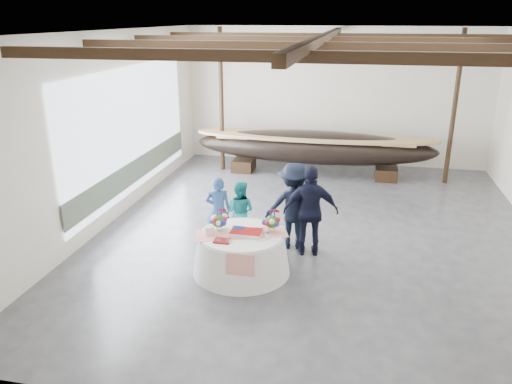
# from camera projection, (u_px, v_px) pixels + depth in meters

# --- Properties ---
(floor) EXTENTS (10.00, 12.00, 0.01)m
(floor) POSITION_uv_depth(u_px,v_px,m) (316.00, 231.00, 11.76)
(floor) COLOR #3D3D42
(floor) RESTS_ON ground
(wall_back) EXTENTS (10.00, 0.02, 4.50)m
(wall_back) POSITION_uv_depth(u_px,v_px,m) (336.00, 97.00, 16.55)
(wall_back) COLOR silver
(wall_back) RESTS_ON ground
(wall_front) EXTENTS (10.00, 0.02, 4.50)m
(wall_front) POSITION_uv_depth(u_px,v_px,m) (274.00, 262.00, 5.47)
(wall_front) COLOR silver
(wall_front) RESTS_ON ground
(wall_left) EXTENTS (0.02, 12.00, 4.50)m
(wall_left) POSITION_uv_depth(u_px,v_px,m) (112.00, 128.00, 11.97)
(wall_left) COLOR silver
(wall_left) RESTS_ON ground
(ceiling) EXTENTS (10.00, 12.00, 0.01)m
(ceiling) POSITION_uv_depth(u_px,v_px,m) (325.00, 31.00, 10.26)
(ceiling) COLOR white
(ceiling) RESTS_ON wall_back
(pavilion_structure) EXTENTS (9.80, 11.76, 4.50)m
(pavilion_structure) POSITION_uv_depth(u_px,v_px,m) (327.00, 54.00, 11.14)
(pavilion_structure) COLOR black
(pavilion_structure) RESTS_ON ground
(open_bay) EXTENTS (0.03, 7.00, 3.20)m
(open_bay) POSITION_uv_depth(u_px,v_px,m) (133.00, 136.00, 13.03)
(open_bay) COLOR silver
(open_bay) RESTS_ON ground
(longboat_display) EXTENTS (7.57, 1.51, 1.42)m
(longboat_display) POSITION_uv_depth(u_px,v_px,m) (314.00, 147.00, 15.66)
(longboat_display) COLOR black
(longboat_display) RESTS_ON ground
(banquet_table) EXTENTS (1.92, 1.92, 0.82)m
(banquet_table) POSITION_uv_depth(u_px,v_px,m) (241.00, 253.00, 9.78)
(banquet_table) COLOR white
(banquet_table) RESTS_ON ground
(tabletop_items) EXTENTS (1.85, 1.11, 0.40)m
(tabletop_items) POSITION_uv_depth(u_px,v_px,m) (242.00, 225.00, 9.68)
(tabletop_items) COLOR red
(tabletop_items) RESTS_ON banquet_table
(guest_woman_blue) EXTENTS (0.63, 0.49, 1.54)m
(guest_woman_blue) POSITION_uv_depth(u_px,v_px,m) (218.00, 210.00, 10.95)
(guest_woman_blue) COLOR navy
(guest_woman_blue) RESTS_ON ground
(guest_woman_teal) EXTENTS (0.75, 0.61, 1.43)m
(guest_woman_teal) POSITION_uv_depth(u_px,v_px,m) (240.00, 212.00, 11.03)
(guest_woman_teal) COLOR teal
(guest_woman_teal) RESTS_ON ground
(guest_man_left) EXTENTS (1.31, 0.86, 1.90)m
(guest_man_left) POSITION_uv_depth(u_px,v_px,m) (294.00, 206.00, 10.69)
(guest_man_left) COLOR black
(guest_man_left) RESTS_ON ground
(guest_man_right) EXTENTS (1.20, 0.63, 1.95)m
(guest_man_right) POSITION_uv_depth(u_px,v_px,m) (311.00, 211.00, 10.34)
(guest_man_right) COLOR black
(guest_man_right) RESTS_ON ground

